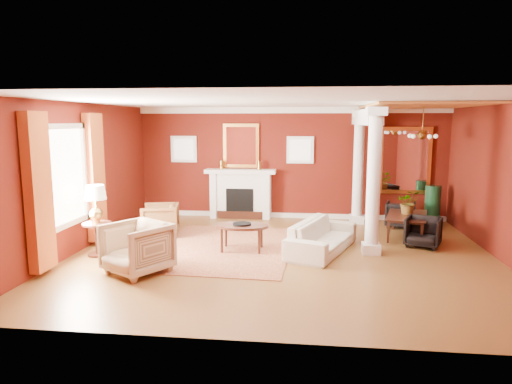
# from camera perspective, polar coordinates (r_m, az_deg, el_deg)

# --- Properties ---
(ground) EXTENTS (8.00, 8.00, 0.00)m
(ground) POSITION_cam_1_polar(r_m,az_deg,el_deg) (8.84, 3.31, -7.88)
(ground) COLOR brown
(ground) RESTS_ON ground
(room_shell) EXTENTS (8.04, 7.04, 2.92)m
(room_shell) POSITION_cam_1_polar(r_m,az_deg,el_deg) (8.48, 3.43, 5.29)
(room_shell) COLOR #56110B
(room_shell) RESTS_ON ground
(fireplace) EXTENTS (1.85, 0.42, 1.29)m
(fireplace) POSITION_cam_1_polar(r_m,az_deg,el_deg) (12.05, -1.94, -0.20)
(fireplace) COLOR white
(fireplace) RESTS_ON ground
(overmantel_mirror) EXTENTS (0.95, 0.07, 1.15)m
(overmantel_mirror) POSITION_cam_1_polar(r_m,az_deg,el_deg) (12.05, -1.88, 5.80)
(overmantel_mirror) COLOR gold
(overmantel_mirror) RESTS_ON fireplace
(flank_window_left) EXTENTS (0.70, 0.07, 0.70)m
(flank_window_left) POSITION_cam_1_polar(r_m,az_deg,el_deg) (12.39, -9.01, 5.32)
(flank_window_left) COLOR white
(flank_window_left) RESTS_ON room_shell
(flank_window_right) EXTENTS (0.70, 0.07, 0.70)m
(flank_window_right) POSITION_cam_1_polar(r_m,az_deg,el_deg) (11.94, 5.54, 5.26)
(flank_window_right) COLOR white
(flank_window_right) RESTS_ON room_shell
(left_window) EXTENTS (0.21, 2.55, 2.60)m
(left_window) POSITION_cam_1_polar(r_m,az_deg,el_deg) (9.04, -22.31, 1.09)
(left_window) COLOR white
(left_window) RESTS_ON room_shell
(column_front) EXTENTS (0.36, 0.36, 2.80)m
(column_front) POSITION_cam_1_polar(r_m,az_deg,el_deg) (8.91, 14.50, 1.38)
(column_front) COLOR white
(column_front) RESTS_ON ground
(column_back) EXTENTS (0.36, 0.36, 2.80)m
(column_back) POSITION_cam_1_polar(r_m,az_deg,el_deg) (11.57, 12.68, 3.12)
(column_back) COLOR white
(column_back) RESTS_ON ground
(header_beam) EXTENTS (0.30, 3.20, 0.32)m
(header_beam) POSITION_cam_1_polar(r_m,az_deg,el_deg) (10.42, 13.55, 9.05)
(header_beam) COLOR white
(header_beam) RESTS_ON column_front
(amber_ceiling) EXTENTS (2.30, 3.40, 0.04)m
(amber_ceiling) POSITION_cam_1_polar(r_m,az_deg,el_deg) (10.48, 20.05, 10.13)
(amber_ceiling) COLOR #D5883E
(amber_ceiling) RESTS_ON room_shell
(dining_mirror) EXTENTS (1.30, 0.07, 1.70)m
(dining_mirror) POSITION_cam_1_polar(r_m,az_deg,el_deg) (12.19, 18.11, 3.76)
(dining_mirror) COLOR gold
(dining_mirror) RESTS_ON room_shell
(chandelier) EXTENTS (0.60, 0.62, 0.75)m
(chandelier) POSITION_cam_1_polar(r_m,az_deg,el_deg) (10.54, 20.07, 6.73)
(chandelier) COLOR #A77E34
(chandelier) RESTS_ON room_shell
(crown_trim) EXTENTS (8.00, 0.08, 0.16)m
(crown_trim) POSITION_cam_1_polar(r_m,az_deg,el_deg) (11.92, 4.40, 10.17)
(crown_trim) COLOR white
(crown_trim) RESTS_ON room_shell
(base_trim) EXTENTS (8.00, 0.08, 0.12)m
(base_trim) POSITION_cam_1_polar(r_m,az_deg,el_deg) (12.17, 4.24, -2.93)
(base_trim) COLOR white
(base_trim) RESTS_ON ground
(rug) EXTENTS (2.82, 3.68, 0.01)m
(rug) POSITION_cam_1_polar(r_m,az_deg,el_deg) (9.34, -4.00, -6.92)
(rug) COLOR maroon
(rug) RESTS_ON ground
(sofa) EXTENTS (1.30, 2.16, 0.81)m
(sofa) POSITION_cam_1_polar(r_m,az_deg,el_deg) (9.05, 8.28, -4.89)
(sofa) COLOR #F5E7CE
(sofa) RESTS_ON ground
(armchair_leopard) EXTENTS (0.87, 0.90, 0.79)m
(armchair_leopard) POSITION_cam_1_polar(r_m,az_deg,el_deg) (10.39, -11.89, -3.25)
(armchair_leopard) COLOR black
(armchair_leopard) RESTS_ON ground
(armchair_stripe) EXTENTS (1.25, 1.23, 0.95)m
(armchair_stripe) POSITION_cam_1_polar(r_m,az_deg,el_deg) (7.95, -14.66, -6.50)
(armchair_stripe) COLOR tan
(armchair_stripe) RESTS_ON ground
(coffee_table) EXTENTS (1.04, 1.04, 0.52)m
(coffee_table) POSITION_cam_1_polar(r_m,az_deg,el_deg) (9.00, -1.77, -4.40)
(coffee_table) COLOR black
(coffee_table) RESTS_ON ground
(coffee_book) EXTENTS (0.14, 0.10, 0.22)m
(coffee_book) POSITION_cam_1_polar(r_m,az_deg,el_deg) (9.04, -1.85, -3.34)
(coffee_book) COLOR black
(coffee_book) RESTS_ON coffee_table
(side_table) EXTENTS (0.54, 0.54, 1.36)m
(side_table) POSITION_cam_1_polar(r_m,az_deg,el_deg) (9.11, -19.35, -2.06)
(side_table) COLOR black
(side_table) RESTS_ON ground
(dining_table) EXTENTS (0.86, 1.53, 0.81)m
(dining_table) POSITION_cam_1_polar(r_m,az_deg,el_deg) (10.57, 18.50, -3.27)
(dining_table) COLOR black
(dining_table) RESTS_ON ground
(dining_chair_near) EXTENTS (0.84, 0.82, 0.67)m
(dining_chair_near) POSITION_cam_1_polar(r_m,az_deg,el_deg) (9.93, 20.18, -4.53)
(dining_chair_near) COLOR black
(dining_chair_near) RESTS_ON ground
(dining_chair_far) EXTENTS (0.79, 0.76, 0.68)m
(dining_chair_far) POSITION_cam_1_polar(r_m,az_deg,el_deg) (11.54, 17.59, -2.55)
(dining_chair_far) COLOR black
(dining_chair_far) RESTS_ON ground
(green_urn) EXTENTS (0.42, 0.42, 1.00)m
(green_urn) POSITION_cam_1_polar(r_m,az_deg,el_deg) (11.97, 21.15, -2.09)
(green_urn) COLOR #123A1E
(green_urn) RESTS_ON ground
(potted_plant) EXTENTS (0.55, 0.60, 0.41)m
(potted_plant) POSITION_cam_1_polar(r_m,az_deg,el_deg) (10.52, 18.60, 0.05)
(potted_plant) COLOR #26591E
(potted_plant) RESTS_ON dining_table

